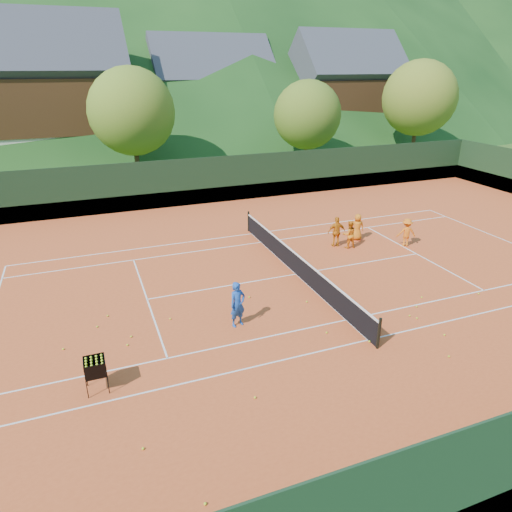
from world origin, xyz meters
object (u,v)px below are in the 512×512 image
object	(u,v)px
student_d	(406,232)
ball_hopper	(95,367)
coach	(238,304)
chalet_mid	(211,99)
chalet_left	(48,98)
student_b	(337,232)
student_c	(357,227)
tennis_net	(297,264)
student_a	(349,234)
chalet_right	(343,95)

from	to	relation	value
student_d	ball_hopper	bearing A→B (deg)	41.00
coach	ball_hopper	world-z (taller)	coach
chalet_mid	chalet_left	bearing A→B (deg)	-165.96
chalet_mid	student_d	bearing A→B (deg)	-89.05
student_b	student_d	xyz separation A→B (m)	(3.26, -1.20, -0.05)
student_c	tennis_net	size ratio (longest dim) A/B	0.11
coach	student_a	bearing A→B (deg)	17.08
coach	student_a	xyz separation A→B (m)	(7.49, 4.94, -0.12)
chalet_left	chalet_right	size ratio (longest dim) A/B	1.16
coach	student_a	distance (m)	8.97
ball_hopper	chalet_mid	distance (m)	41.71
ball_hopper	chalet_left	distance (m)	35.26
student_a	chalet_mid	size ratio (longest dim) A/B	0.11
chalet_mid	chalet_right	xyz separation A→B (m)	(14.00, -4.00, 0.27)
tennis_net	student_b	bearing A→B (deg)	34.80
coach	student_c	bearing A→B (deg)	17.83
student_c	chalet_left	size ratio (longest dim) A/B	0.10
student_b	chalet_right	size ratio (longest dim) A/B	0.13
student_d	chalet_left	world-z (taller)	chalet_left
student_c	chalet_mid	distance (m)	31.60
chalet_right	tennis_net	bearing A→B (deg)	-123.69
student_a	chalet_right	size ratio (longest dim) A/B	0.12
student_c	student_d	world-z (taller)	student_d
student_d	chalet_mid	world-z (taller)	chalet_mid
chalet_mid	student_b	bearing A→B (deg)	-94.90
chalet_left	chalet_mid	world-z (taller)	chalet_left
tennis_net	ball_hopper	xyz separation A→B (m)	(-8.48, -4.89, 0.25)
student_a	chalet_right	xyz separation A→B (m)	(16.23, 28.10, 4.54)
chalet_right	student_b	bearing A→B (deg)	-121.09
chalet_left	chalet_mid	size ratio (longest dim) A/B	1.09
student_c	chalet_left	xyz separation A→B (m)	(-14.76, 27.29, 4.94)
student_c	student_d	xyz separation A→B (m)	(1.78, -1.64, 0.02)
coach	chalet_mid	distance (m)	38.52
tennis_net	student_d	bearing A→B (deg)	9.35
student_c	student_d	distance (m)	2.42
student_b	chalet_right	bearing A→B (deg)	-111.01
student_a	chalet_right	world-z (taller)	chalet_right
student_a	ball_hopper	distance (m)	14.00
student_b	coach	bearing A→B (deg)	47.35
student_a	ball_hopper	xyz separation A→B (m)	(-12.25, -6.78, 0.05)
chalet_left	ball_hopper	bearing A→B (deg)	-87.51
ball_hopper	student_c	bearing A→B (deg)	29.84
student_d	coach	bearing A→B (deg)	41.26
student_d	chalet_left	distance (m)	33.68
tennis_net	chalet_mid	size ratio (longest dim) A/B	0.95
student_a	chalet_right	distance (m)	32.77
student_d	chalet_left	size ratio (longest dim) A/B	0.10
student_a	student_d	size ratio (longest dim) A/B	0.98
student_a	chalet_mid	bearing A→B (deg)	-87.20
chalet_mid	chalet_right	size ratio (longest dim) A/B	1.06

